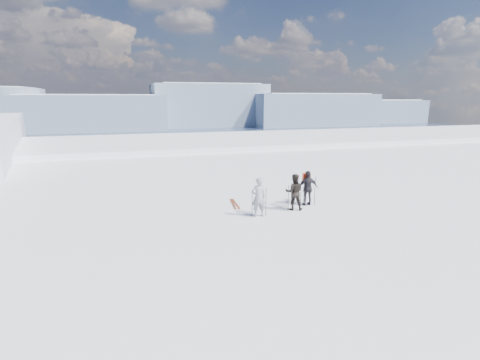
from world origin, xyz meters
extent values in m
plane|color=white|center=(0.00, 60.00, -17.50)|extent=(220.00, 208.01, 71.62)
cube|color=white|center=(0.00, 30.00, -6.50)|extent=(180.00, 16.00, 14.00)
plane|color=navy|center=(0.00, 290.00, -30.00)|extent=(820.00, 820.00, 0.00)
cube|color=slate|center=(-40.00, 440.00, -11.00)|extent=(160.00, 80.00, 38.00)
cube|color=white|center=(-40.00, 440.00, 5.00)|extent=(136.00, 70.00, 8.00)
cube|color=slate|center=(100.00, 470.00, -4.00)|extent=(140.00, 80.00, 52.00)
cube|color=white|center=(100.00, 470.00, 19.00)|extent=(119.00, 70.00, 8.00)
cube|color=slate|center=(230.00, 440.00, -10.00)|extent=(160.00, 80.00, 40.00)
cube|color=white|center=(230.00, 440.00, 7.00)|extent=(136.00, 70.00, 8.00)
cube|color=slate|center=(350.00, 470.00, -14.00)|extent=(130.00, 80.00, 32.00)
cube|color=white|center=(350.00, 470.00, -1.00)|extent=(110.50, 70.00, 8.00)
cone|color=black|center=(-19.00, 35.00, -3.00)|extent=(5.60, 5.60, 10.00)
cone|color=black|center=(-18.00, 32.00, -3.00)|extent=(5.60, 5.60, 10.00)
imported|color=gray|center=(-1.16, 3.50, 0.84)|extent=(0.62, 0.41, 1.68)
imported|color=black|center=(0.69, 3.95, 0.82)|extent=(0.96, 0.85, 1.63)
imported|color=black|center=(1.61, 4.43, 0.81)|extent=(1.00, 0.52, 1.63)
cube|color=red|center=(1.65, 4.67, 1.85)|extent=(0.37, 0.24, 0.45)
cylinder|color=black|center=(-1.47, 3.40, 0.57)|extent=(0.02, 0.02, 1.15)
cylinder|color=black|center=(-0.85, 3.44, 0.62)|extent=(0.02, 0.02, 1.23)
cylinder|color=black|center=(0.37, 3.85, 0.58)|extent=(0.02, 0.02, 1.16)
cylinder|color=black|center=(0.95, 3.82, 0.60)|extent=(0.02, 0.02, 1.19)
cylinder|color=black|center=(1.38, 4.35, 0.60)|extent=(0.02, 0.02, 1.19)
cylinder|color=black|center=(1.92, 4.32, 0.68)|extent=(0.02, 0.02, 1.36)
cube|color=black|center=(-1.66, 5.61, 0.01)|extent=(0.34, 1.69, 0.03)
cube|color=black|center=(-1.52, 5.61, 0.01)|extent=(0.24, 1.70, 0.03)
camera|label=1|loc=(-6.37, -10.69, 4.88)|focal=28.00mm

